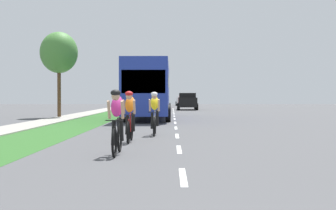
{
  "coord_description": "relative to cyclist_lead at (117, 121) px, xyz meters",
  "views": [
    {
      "loc": [
        -0.21,
        -1.69,
        1.41
      ],
      "look_at": [
        -0.33,
        14.93,
        1.09
      ],
      "focal_mm": 47.02,
      "sensor_mm": 36.0,
      "label": 1
    }
  ],
  "objects": [
    {
      "name": "ground_plane",
      "position": [
        1.52,
        11.09,
        -0.81
      ],
      "size": [
        120.0,
        120.0,
        0.0
      ],
      "primitive_type": "plane",
      "color": "#4C4C4F"
    },
    {
      "name": "grass_verge",
      "position": [
        -3.4,
        11.09,
        -0.81
      ],
      "size": [
        2.59,
        70.0,
        0.01
      ],
      "primitive_type": "cube",
      "color": "#2D6026",
      "rests_on": "ground_plane"
    },
    {
      "name": "sidewalk_concrete",
      "position": [
        -5.6,
        11.09,
        -0.81
      ],
      "size": [
        1.82,
        70.0,
        0.1
      ],
      "primitive_type": "cube",
      "color": "#9E998E",
      "rests_on": "ground_plane"
    },
    {
      "name": "lane_markings_center",
      "position": [
        1.52,
        15.09,
        -0.81
      ],
      "size": [
        0.12,
        53.8,
        0.01
      ],
      "color": "white",
      "rests_on": "ground_plane"
    },
    {
      "name": "cyclist_lead",
      "position": [
        0.0,
        0.0,
        0.0
      ],
      "size": [
        0.42,
        1.72,
        1.58
      ],
      "color": "black",
      "rests_on": "ground_plane"
    },
    {
      "name": "cyclist_trailing",
      "position": [
        0.03,
        2.98,
        0.0
      ],
      "size": [
        0.42,
        1.72,
        1.58
      ],
      "color": "black",
      "rests_on": "ground_plane"
    },
    {
      "name": "cyclist_distant",
      "position": [
        0.7,
        5.44,
        0.0
      ],
      "size": [
        0.42,
        1.72,
        1.58
      ],
      "color": "black",
      "rests_on": "ground_plane"
    },
    {
      "name": "bus_blue",
      "position": [
        -0.11,
        17.55,
        1.17
      ],
      "size": [
        2.78,
        11.6,
        3.48
      ],
      "color": "#23389E",
      "rests_on": "ground_plane"
    },
    {
      "name": "suv_black",
      "position": [
        3.02,
        36.32,
        0.14
      ],
      "size": [
        2.15,
        4.7,
        1.79
      ],
      "color": "black",
      "rests_on": "ground_plane"
    },
    {
      "name": "pickup_red",
      "position": [
        -0.3,
        45.81,
        0.02
      ],
      "size": [
        2.22,
        5.1,
        1.64
      ],
      "color": "red",
      "rests_on": "ground_plane"
    },
    {
      "name": "sedan_white",
      "position": [
        2.99,
        58.88,
        -0.04
      ],
      "size": [
        1.98,
        4.3,
        1.52
      ],
      "color": "silver",
      "rests_on": "ground_plane"
    },
    {
      "name": "street_tree_near",
      "position": [
        -6.24,
        18.9,
        3.53
      ],
      "size": [
        2.51,
        2.51,
        5.75
      ],
      "color": "brown",
      "rests_on": "ground_plane"
    }
  ]
}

